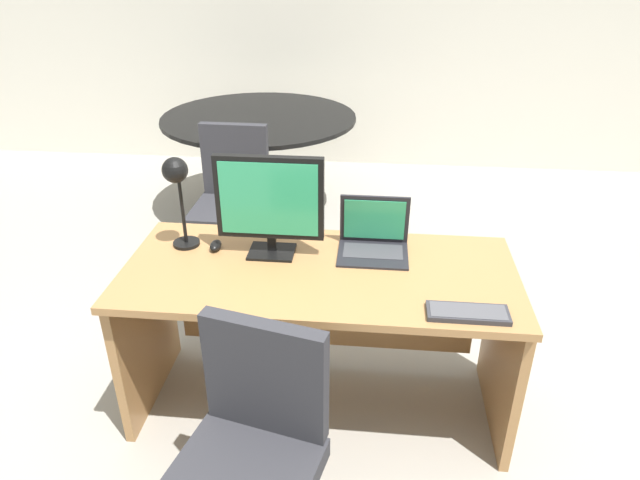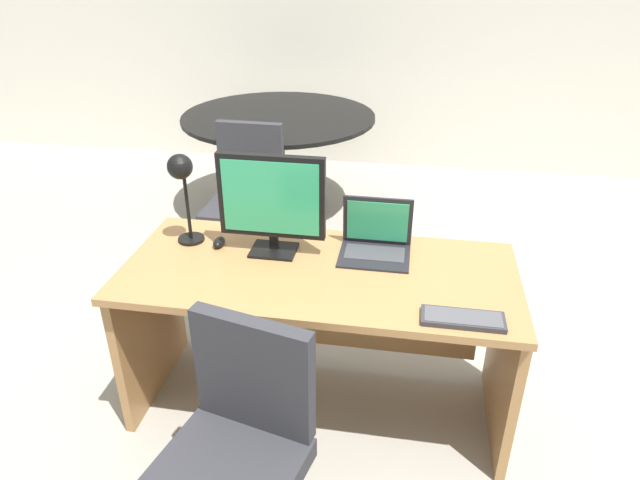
# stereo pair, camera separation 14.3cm
# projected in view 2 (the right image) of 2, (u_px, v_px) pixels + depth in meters

# --- Properties ---
(ground) EXTENTS (12.00, 12.00, 0.00)m
(ground) POSITION_uv_depth(u_px,v_px,m) (354.00, 253.00, 4.06)
(ground) COLOR gray
(back_wall) EXTENTS (10.00, 0.10, 2.80)m
(back_wall) POSITION_uv_depth(u_px,v_px,m) (383.00, 12.00, 5.05)
(back_wall) COLOR silver
(back_wall) RESTS_ON ground
(desk) EXTENTS (1.66, 0.74, 0.75)m
(desk) POSITION_uv_depth(u_px,v_px,m) (321.00, 307.00, 2.55)
(desk) COLOR #9E7042
(desk) RESTS_ON ground
(monitor) EXTENTS (0.46, 0.16, 0.45)m
(monitor) POSITION_uv_depth(u_px,v_px,m) (272.00, 200.00, 2.42)
(monitor) COLOR black
(monitor) RESTS_ON desk
(laptop) EXTENTS (0.31, 0.25, 0.24)m
(laptop) POSITION_uv_depth(u_px,v_px,m) (376.00, 236.00, 2.52)
(laptop) COLOR black
(laptop) RESTS_ON desk
(keyboard) EXTENTS (0.30, 0.12, 0.02)m
(keyboard) POSITION_uv_depth(u_px,v_px,m) (463.00, 319.00, 2.08)
(keyboard) COLOR #2D2D33
(keyboard) RESTS_ON desk
(mouse) EXTENTS (0.05, 0.09, 0.04)m
(mouse) POSITION_uv_depth(u_px,v_px,m) (219.00, 242.00, 2.58)
(mouse) COLOR black
(mouse) RESTS_ON desk
(desk_lamp) EXTENTS (0.12, 0.14, 0.43)m
(desk_lamp) POSITION_uv_depth(u_px,v_px,m) (182.00, 179.00, 2.47)
(desk_lamp) COLOR black
(desk_lamp) RESTS_ON desk
(office_chair) EXTENTS (0.56, 0.57, 0.89)m
(office_chair) POSITION_uv_depth(u_px,v_px,m) (236.00, 472.00, 1.96)
(office_chair) COLOR black
(office_chair) RESTS_ON ground
(meeting_table) EXTENTS (1.47, 1.47, 0.79)m
(meeting_table) POSITION_uv_depth(u_px,v_px,m) (279.00, 138.00, 4.43)
(meeting_table) COLOR black
(meeting_table) RESTS_ON ground
(meeting_chair_near) EXTENTS (0.56, 0.56, 0.94)m
(meeting_chair_near) POSITION_uv_depth(u_px,v_px,m) (247.00, 212.00, 3.77)
(meeting_chair_near) COLOR black
(meeting_chair_near) RESTS_ON ground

